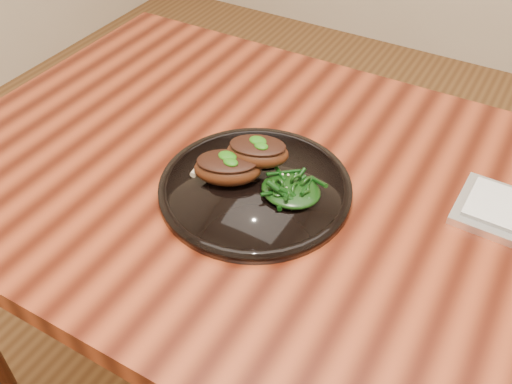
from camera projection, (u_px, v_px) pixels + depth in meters
desk at (386, 257)px, 0.93m from camera, size 1.60×0.80×0.75m
plate at (255, 188)px, 0.92m from camera, size 0.31×0.31×0.02m
lamb_chop_front at (227, 167)px, 0.91m from camera, size 0.13×0.11×0.05m
lamb_chop_back at (257, 151)px, 0.91m from camera, size 0.12×0.09×0.04m
herb_smear at (255, 153)px, 0.97m from camera, size 0.09×0.06×0.01m
greens_heap at (291, 187)px, 0.88m from camera, size 0.10×0.09×0.04m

